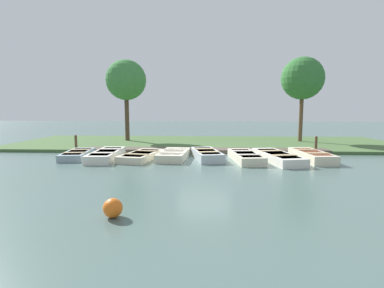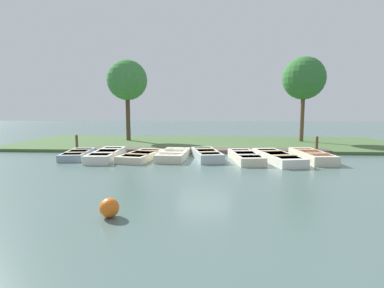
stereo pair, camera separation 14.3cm
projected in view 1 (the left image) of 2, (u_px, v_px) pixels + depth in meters
ground_plane at (204, 157)px, 14.43m from camera, size 80.00×80.00×0.00m
shore_bank at (205, 143)px, 19.38m from camera, size 8.00×24.00×0.16m
dock_walkway at (204, 150)px, 15.95m from camera, size 1.14×12.89×0.20m
rowboat_0 at (78, 154)px, 14.19m from camera, size 2.83×1.40×0.33m
rowboat_1 at (106, 155)px, 13.82m from camera, size 3.34×1.25×0.40m
rowboat_2 at (142, 156)px, 13.78m from camera, size 3.07×1.73×0.33m
rowboat_3 at (174, 155)px, 13.90m from camera, size 2.87×1.40×0.38m
rowboat_4 at (207, 154)px, 13.83m from camera, size 2.95×1.58×0.42m
rowboat_5 at (245, 157)px, 13.35m from camera, size 3.09×1.40×0.38m
rowboat_6 at (277, 157)px, 13.28m from camera, size 3.68×1.79×0.38m
rowboat_7 at (311, 156)px, 13.48m from camera, size 3.09×1.32×0.42m
mooring_post_near at (76, 143)px, 16.22m from camera, size 0.13×0.13×0.91m
mooring_post_far at (316, 144)px, 15.58m from camera, size 0.13×0.13×0.91m
buoy at (113, 208)px, 6.40m from camera, size 0.42×0.42×0.42m
park_tree_far_left at (126, 80)px, 19.86m from camera, size 2.67×2.67×5.53m
park_tree_left at (303, 79)px, 19.31m from camera, size 2.72×2.72×5.62m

